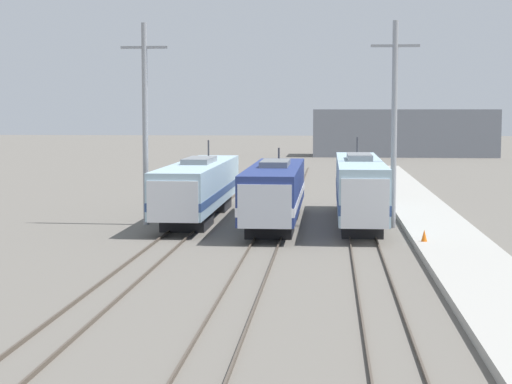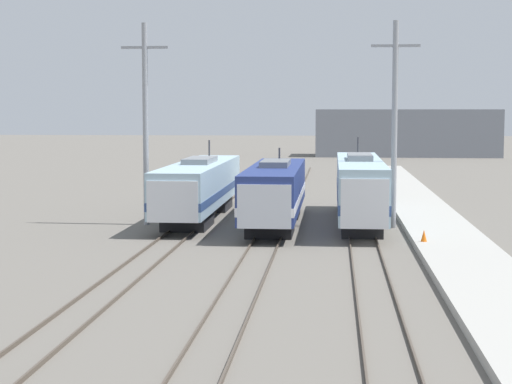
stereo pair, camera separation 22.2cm
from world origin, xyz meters
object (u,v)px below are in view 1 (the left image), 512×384
object	(u,v)px
locomotive_far_left	(198,187)
locomotive_far_right	(359,189)
locomotive_center	(275,192)
traffic_cone	(424,235)
catenary_tower_left	(145,121)
catenary_tower_right	(394,121)

from	to	relation	value
locomotive_far_left	locomotive_far_right	world-z (taller)	locomotive_far_right
locomotive_far_right	locomotive_center	bearing A→B (deg)	-166.58
locomotive_far_left	locomotive_far_right	size ratio (longest dim) A/B	1.03
locomotive_far_left	locomotive_far_right	bearing A→B (deg)	-9.96
locomotive_far_right	traffic_cone	world-z (taller)	locomotive_far_right
locomotive_far_left	catenary_tower_left	world-z (taller)	catenary_tower_left
catenary_tower_right	traffic_cone	world-z (taller)	catenary_tower_right
locomotive_far_right	locomotive_far_left	bearing A→B (deg)	170.04
locomotive_far_left	catenary_tower_left	distance (m)	6.04
locomotive_center	traffic_cone	xyz separation A→B (m)	(8.19, -8.02, -1.38)
locomotive_center	catenary_tower_left	world-z (taller)	catenary_tower_left
locomotive_center	catenary_tower_left	xyz separation A→B (m)	(-7.97, -0.07, 4.34)
catenary_tower_left	traffic_cone	world-z (taller)	catenary_tower_left
locomotive_center	catenary_tower_left	bearing A→B (deg)	-179.49
locomotive_far_left	catenary_tower_left	xyz separation A→B (m)	(-2.79, -3.12, 4.35)
locomotive_far_right	catenary_tower_right	world-z (taller)	catenary_tower_right
locomotive_far_left	traffic_cone	size ratio (longest dim) A/B	32.02
locomotive_center	traffic_cone	size ratio (longest dim) A/B	28.36
locomotive_far_right	catenary_tower_right	bearing A→B (deg)	-33.31
locomotive_center	catenary_tower_right	size ratio (longest dim) A/B	1.40
catenary_tower_right	traffic_cone	size ratio (longest dim) A/B	20.32
traffic_cone	catenary_tower_right	bearing A→B (deg)	97.32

